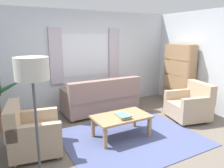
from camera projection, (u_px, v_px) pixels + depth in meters
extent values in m
plane|color=#6B6056|center=(132.00, 138.00, 4.19)|extent=(6.24, 6.24, 0.00)
cube|color=silver|center=(86.00, 60.00, 5.82)|extent=(5.32, 0.12, 2.60)
cube|color=silver|center=(224.00, 63.00, 5.16)|extent=(0.12, 4.40, 2.60)
cube|color=white|center=(86.00, 55.00, 5.74)|extent=(1.30, 0.01, 1.10)
cube|color=silver|center=(56.00, 56.00, 5.32)|extent=(0.32, 0.06, 1.40)
cube|color=silver|center=(114.00, 54.00, 6.11)|extent=(0.32, 0.06, 1.40)
cube|color=#4C5684|center=(132.00, 138.00, 4.19)|extent=(2.55, 2.09, 0.01)
cube|color=gray|center=(101.00, 103.00, 5.57)|extent=(1.90, 0.80, 0.38)
cube|color=gray|center=(106.00, 89.00, 5.20)|extent=(1.90, 0.20, 0.48)
cube|color=gray|center=(129.00, 87.00, 5.91)|extent=(0.16, 0.80, 0.24)
cube|color=gray|center=(67.00, 96.00, 5.09)|extent=(0.16, 0.80, 0.24)
cylinder|color=#A87F56|center=(122.00, 103.00, 6.27)|extent=(0.06, 0.06, 0.06)
cylinder|color=#A87F56|center=(66.00, 113.00, 5.47)|extent=(0.06, 0.06, 0.06)
cylinder|color=#A87F56|center=(134.00, 109.00, 5.76)|extent=(0.06, 0.06, 0.06)
cylinder|color=#A87F56|center=(73.00, 121.00, 4.96)|extent=(0.06, 0.06, 0.06)
cube|color=tan|center=(36.00, 139.00, 3.65)|extent=(0.93, 0.96, 0.36)
cube|color=tan|center=(13.00, 119.00, 3.45)|extent=(0.32, 0.86, 0.46)
cube|color=tan|center=(35.00, 132.00, 3.25)|extent=(0.81, 0.25, 0.22)
cube|color=tan|center=(35.00, 116.00, 3.91)|extent=(0.81, 0.25, 0.22)
cylinder|color=#A87F56|center=(58.00, 157.00, 3.48)|extent=(0.05, 0.05, 0.06)
cylinder|color=#A87F56|center=(55.00, 138.00, 4.11)|extent=(0.05, 0.05, 0.06)
cylinder|color=#A87F56|center=(15.00, 165.00, 3.28)|extent=(0.05, 0.05, 0.06)
cylinder|color=#A87F56|center=(19.00, 144.00, 3.90)|extent=(0.05, 0.05, 0.06)
cube|color=tan|center=(187.00, 110.00, 5.07)|extent=(0.97, 1.00, 0.36)
cube|color=tan|center=(201.00, 92.00, 5.07)|extent=(0.37, 0.86, 0.46)
cube|color=tan|center=(180.00, 94.00, 5.35)|extent=(0.81, 0.30, 0.22)
cube|color=tan|center=(198.00, 102.00, 4.67)|extent=(0.81, 0.30, 0.22)
cylinder|color=#A87F56|center=(167.00, 114.00, 5.35)|extent=(0.05, 0.05, 0.06)
cylinder|color=#A87F56|center=(183.00, 125.00, 4.72)|extent=(0.05, 0.05, 0.06)
cylinder|color=#A87F56|center=(189.00, 112.00, 5.52)|extent=(0.05, 0.05, 0.06)
cylinder|color=#A87F56|center=(208.00, 122.00, 4.89)|extent=(0.05, 0.05, 0.06)
cube|color=#A87F56|center=(121.00, 117.00, 4.15)|extent=(1.10, 0.64, 0.04)
cube|color=#A87F56|center=(105.00, 138.00, 3.75)|extent=(0.06, 0.06, 0.40)
cube|color=#A87F56|center=(149.00, 127.00, 4.21)|extent=(0.06, 0.06, 0.40)
cube|color=#A87F56|center=(93.00, 127.00, 4.19)|extent=(0.06, 0.06, 0.40)
cube|color=#A87F56|center=(134.00, 118.00, 4.66)|extent=(0.06, 0.06, 0.40)
cube|color=beige|center=(123.00, 117.00, 4.06)|extent=(0.23, 0.26, 0.03)
cube|color=orange|center=(122.00, 116.00, 4.05)|extent=(0.21, 0.28, 0.02)
cube|color=#5B8E93|center=(123.00, 115.00, 4.04)|extent=(0.22, 0.31, 0.02)
cylinder|color=#9E6B4C|center=(0.00, 122.00, 4.57)|extent=(0.34, 0.34, 0.29)
cone|color=#2D6638|center=(14.00, 84.00, 4.50)|extent=(0.67, 0.24, 0.40)
cone|color=#2D6638|center=(0.00, 89.00, 4.16)|extent=(0.18, 0.61, 0.39)
cube|color=#A87F56|center=(192.00, 78.00, 5.71)|extent=(0.30, 0.04, 1.70)
cube|color=#A87F56|center=(168.00, 73.00, 6.48)|extent=(0.30, 0.04, 1.70)
cube|color=#A87F56|center=(175.00, 76.00, 6.03)|extent=(0.02, 0.90, 1.70)
cube|color=#A87F56|center=(177.00, 103.00, 6.29)|extent=(0.30, 0.86, 0.02)
cube|color=#A87F56|center=(178.00, 89.00, 6.19)|extent=(0.30, 0.86, 0.02)
cube|color=#A87F56|center=(179.00, 75.00, 6.10)|extent=(0.30, 0.86, 0.02)
cube|color=#A87F56|center=(180.00, 60.00, 6.00)|extent=(0.30, 0.86, 0.02)
cube|color=#A87F56|center=(181.00, 45.00, 5.91)|extent=(0.30, 0.86, 0.02)
cube|color=#2D2D33|center=(189.00, 73.00, 5.77)|extent=(0.23, 0.07, 0.22)
cube|color=beige|center=(186.00, 71.00, 5.85)|extent=(0.23, 0.10, 0.27)
cube|color=gold|center=(184.00, 71.00, 5.93)|extent=(0.27, 0.08, 0.25)
cube|color=orange|center=(181.00, 71.00, 6.00)|extent=(0.23, 0.07, 0.24)
cube|color=beige|center=(179.00, 70.00, 6.06)|extent=(0.23, 0.06, 0.26)
cube|color=gold|center=(177.00, 70.00, 6.13)|extent=(0.24, 0.07, 0.23)
cube|color=#B23833|center=(176.00, 70.00, 6.19)|extent=(0.26, 0.05, 0.21)
cube|color=#5B8E93|center=(174.00, 70.00, 6.25)|extent=(0.26, 0.08, 0.19)
cube|color=#7F478C|center=(171.00, 69.00, 6.33)|extent=(0.25, 0.10, 0.24)
cylinder|color=#4C4C51|center=(38.00, 144.00, 2.42)|extent=(0.03, 0.03, 1.48)
cylinder|color=beige|center=(32.00, 69.00, 2.22)|extent=(0.36, 0.36, 0.24)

